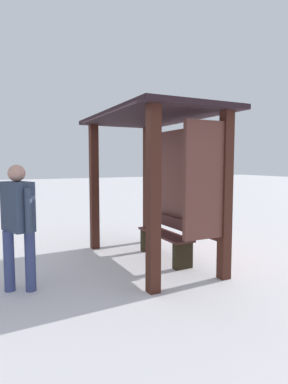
% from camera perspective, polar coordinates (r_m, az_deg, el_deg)
% --- Properties ---
extents(ground_plane, '(60.00, 60.00, 0.00)m').
position_cam_1_polar(ground_plane, '(5.91, 0.99, -11.87)').
color(ground_plane, white).
extents(bus_shelter, '(2.98, 1.65, 2.55)m').
position_cam_1_polar(bus_shelter, '(5.65, 3.42, 5.73)').
color(bus_shelter, '#3F1D15').
rests_on(bus_shelter, ground).
extents(bench_left_inside, '(1.40, 0.38, 0.75)m').
position_cam_1_polar(bench_left_inside, '(5.96, 3.81, -8.13)').
color(bench_left_inside, '#4A2625').
rests_on(bench_left_inside, ground).
extents(person_walking, '(0.64, 0.44, 1.70)m').
position_cam_1_polar(person_walking, '(4.67, -21.02, -4.12)').
color(person_walking, '#35425A').
rests_on(person_walking, ground).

